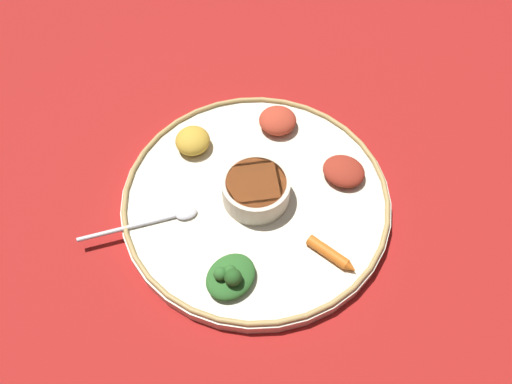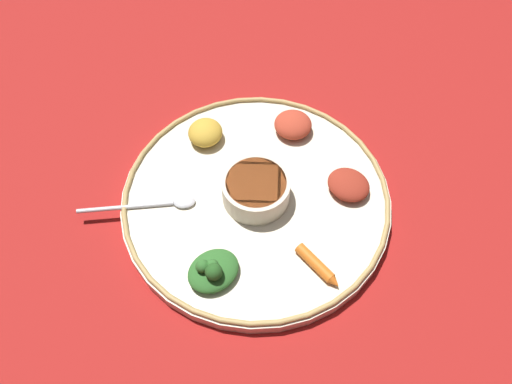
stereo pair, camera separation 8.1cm
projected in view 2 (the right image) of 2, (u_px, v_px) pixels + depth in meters
ground_plane at (256, 204)px, 0.84m from camera, size 2.40×2.40×0.00m
platter at (256, 201)px, 0.83m from camera, size 0.42×0.42×0.02m
platter_rim at (256, 196)px, 0.82m from camera, size 0.42×0.42×0.01m
center_bowl at (256, 189)px, 0.80m from camera, size 0.11×0.11×0.04m
spoon at (155, 204)px, 0.81m from camera, size 0.11×0.16×0.01m
greens_pile at (213, 271)px, 0.73m from camera, size 0.10×0.09×0.04m
carrot_near_spoon at (318, 266)px, 0.75m from camera, size 0.05×0.08×0.02m
mound_berbere_red at (292, 124)px, 0.88m from camera, size 0.07×0.07×0.03m
mound_beet at (349, 185)px, 0.82m from camera, size 0.08×0.08×0.03m
mound_lentil_yellow at (205, 133)px, 0.87m from camera, size 0.06×0.06×0.03m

